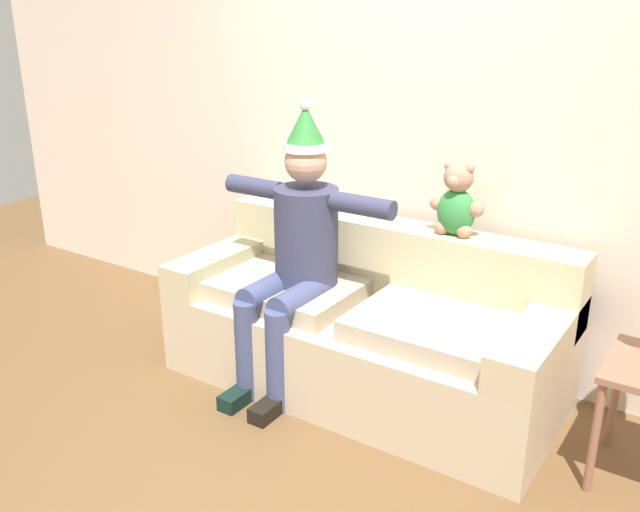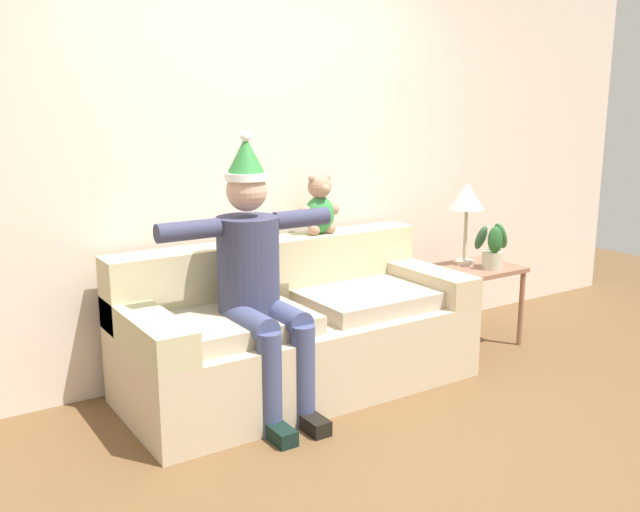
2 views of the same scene
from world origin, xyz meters
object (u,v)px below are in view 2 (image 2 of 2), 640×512
Objects in this scene: couch at (296,332)px; teddy_bear at (320,207)px; table_lamp at (467,200)px; potted_plant at (492,247)px; side_table at (479,279)px; person_seated at (257,274)px.

couch is 5.41× the size of teddy_bear.
teddy_bear reaches higher than table_lamp.
teddy_bear is 1.19× the size of potted_plant.
side_table is at bearing -16.16° from teddy_bear.
person_seated reaches higher than side_table.
person_seated is (-0.34, -0.16, 0.44)m from couch.
table_lamp is 1.78× the size of potted_plant.
person_seated is 1.82m from potted_plant.
potted_plant is (1.13, -0.42, -0.32)m from teddy_bear.
teddy_bear is at bearing 37.87° from couch.
teddy_bear is 1.08m from table_lamp.
table_lamp reaches higher than couch.
couch is 6.45× the size of potted_plant.
person_seated is 2.68× the size of table_lamp.
table_lamp is at bearing 1.81° from couch.
table_lamp is at bearing 6.84° from person_seated.
person_seated is 1.77m from table_lamp.
table_lamp is (1.06, -0.23, -0.01)m from teddy_bear.
side_table is 0.55m from table_lamp.
table_lamp is (1.41, 0.04, 0.67)m from couch.
person_seated is at bearing -154.16° from couch.
person_seated reaches higher than table_lamp.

